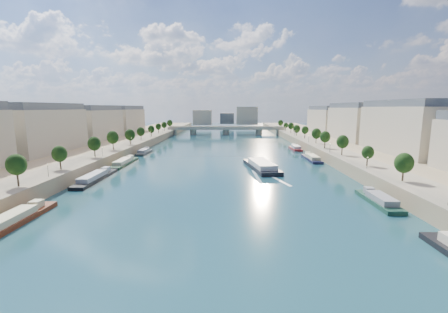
{
  "coord_description": "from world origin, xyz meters",
  "views": [
    {
      "loc": [
        4.04,
        -59.72,
        26.56
      ],
      "look_at": [
        1.38,
        70.66,
        5.0
      ],
      "focal_mm": 24.0,
      "sensor_mm": 36.0,
      "label": 1
    }
  ],
  "objects": [
    {
      "name": "trees_right",
      "position": [
        55.0,
        110.0,
        10.48
      ],
      "size": [
        4.8,
        268.8,
        8.26
      ],
      "color": "#382B1E",
      "rests_on": "ground"
    },
    {
      "name": "buildings_left",
      "position": [
        -85.0,
        112.0,
        16.45
      ],
      "size": [
        16.0,
        226.0,
        23.2
      ],
      "color": "#C2B395",
      "rests_on": "ground"
    },
    {
      "name": "ground",
      "position": [
        0.0,
        100.0,
        0.0
      ],
      "size": [
        700.0,
        700.0,
        0.0
      ],
      "primitive_type": "plane",
      "color": "#0C2939",
      "rests_on": "ground"
    },
    {
      "name": "trees_left",
      "position": [
        -55.0,
        102.0,
        10.48
      ],
      "size": [
        4.8,
        268.8,
        8.26
      ],
      "color": "#382B1E",
      "rests_on": "ground"
    },
    {
      "name": "moored_barges_right",
      "position": [
        45.5,
        53.24,
        0.84
      ],
      "size": [
        5.0,
        165.02,
        3.6
      ],
      "color": "black",
      "rests_on": "ground"
    },
    {
      "name": "buildings_right",
      "position": [
        85.0,
        112.0,
        16.45
      ],
      "size": [
        16.0,
        226.0,
        23.2
      ],
      "color": "#C2B395",
      "rests_on": "ground"
    },
    {
      "name": "moored_barges_left",
      "position": [
        -45.5,
        56.96,
        0.84
      ],
      "size": [
        5.0,
        126.32,
        3.6
      ],
      "color": "#622511",
      "rests_on": "ground"
    },
    {
      "name": "pave_right",
      "position": [
        57.0,
        100.0,
        5.05
      ],
      "size": [
        14.0,
        520.0,
        0.1
      ],
      "primitive_type": "cube",
      "color": "gray",
      "rests_on": "quay_right"
    },
    {
      "name": "quay_right",
      "position": [
        72.0,
        100.0,
        2.5
      ],
      "size": [
        44.0,
        520.0,
        5.0
      ],
      "primitive_type": "cube",
      "color": "#9E8460",
      "rests_on": "ground"
    },
    {
      "name": "quay_left",
      "position": [
        -72.0,
        100.0,
        2.5
      ],
      "size": [
        44.0,
        520.0,
        5.0
      ],
      "primitive_type": "cube",
      "color": "#9E8460",
      "rests_on": "ground"
    },
    {
      "name": "tour_barge",
      "position": [
        17.73,
        68.08,
        1.26
      ],
      "size": [
        14.5,
        32.68,
        4.28
      ],
      "rotation": [
        0.0,
        0.0,
        0.18
      ],
      "color": "black",
      "rests_on": "ground"
    },
    {
      "name": "pave_left",
      "position": [
        -57.0,
        100.0,
        5.05
      ],
      "size": [
        14.0,
        520.0,
        0.1
      ],
      "primitive_type": "cube",
      "color": "gray",
      "rests_on": "quay_left"
    },
    {
      "name": "lamps_left",
      "position": [
        -52.5,
        90.0,
        7.78
      ],
      "size": [
        0.36,
        200.36,
        4.28
      ],
      "color": "black",
      "rests_on": "ground"
    },
    {
      "name": "lamps_right",
      "position": [
        52.5,
        105.0,
        7.78
      ],
      "size": [
        0.36,
        200.36,
        4.28
      ],
      "color": "black",
      "rests_on": "ground"
    },
    {
      "name": "skyline",
      "position": [
        3.19,
        319.52,
        14.66
      ],
      "size": [
        79.0,
        42.0,
        22.0
      ],
      "color": "#C2B395",
      "rests_on": "ground"
    },
    {
      "name": "wake",
      "position": [
        17.73,
        51.58,
        0.02
      ],
      "size": [
        12.17,
        26.03,
        0.04
      ],
      "color": "silver",
      "rests_on": "ground"
    },
    {
      "name": "bridge",
      "position": [
        0.0,
        231.71,
        5.08
      ],
      "size": [
        112.0,
        12.0,
        8.15
      ],
      "color": "#C1B79E",
      "rests_on": "ground"
    }
  ]
}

